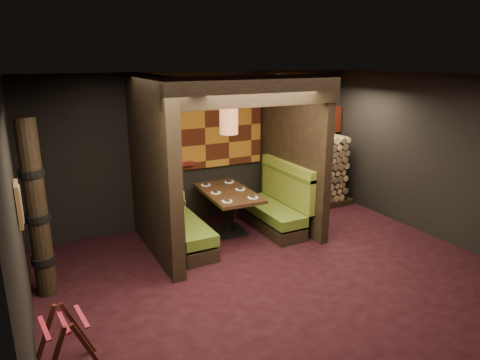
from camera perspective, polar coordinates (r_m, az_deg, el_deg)
The scene contains 23 objects.
floor at distance 6.43m, azimuth 5.46°, elevation -12.89°, with size 6.50×5.50×0.02m, color black.
ceiling at distance 5.64m, azimuth 6.25°, elevation 13.59°, with size 6.50×5.50×0.02m, color black.
wall_back at distance 8.25m, azimuth -4.67°, elevation 4.33°, with size 6.50×0.02×2.85m, color black.
wall_front at distance 4.02m, azimuth 28.12°, elevation -10.51°, with size 6.50×0.02×2.85m, color black.
wall_left at distance 4.99m, azimuth -27.58°, elevation -5.38°, with size 0.02×5.50×2.85m, color black.
wall_right at distance 8.08m, azimuth 25.64°, elevation 2.54°, with size 0.02×5.50×2.85m, color black.
partition_left at distance 6.80m, azimuth -11.55°, elevation 1.51°, with size 0.20×2.20×2.85m, color black.
partition_right at distance 7.94m, azimuth 7.04°, elevation 3.81°, with size 0.15×2.10×2.85m, color black.
header_beam at distance 6.23m, azimuth 2.38°, elevation 11.78°, with size 2.85×0.18×0.44m, color black.
tapa_back_panel at distance 8.12m, azimuth -4.76°, elevation 6.98°, with size 2.40×0.06×1.55m, color #9C5F1A.
tapa_side_panel at distance 6.90m, azimuth -11.19°, elevation 5.37°, with size 0.04×1.85×1.45m, color #9C5F1A.
lacquer_shelf at distance 8.00m, azimuth -8.29°, elevation 2.04°, with size 0.60×0.12×0.07m, color #591413.
booth_bench_left at distance 7.22m, azimuth -8.12°, elevation -6.01°, with size 0.68×1.60×1.14m.
booth_bench_right at distance 7.99m, azimuth 4.80°, elevation -3.71°, with size 0.68×1.60×1.14m.
dining_table at distance 7.69m, azimuth -1.59°, elevation -3.18°, with size 0.89×1.55×0.80m.
place_settings at distance 7.61m, azimuth -1.60°, elevation -1.43°, with size 0.71×1.24×0.03m.
pendant_lamp at distance 7.29m, azimuth -1.50°, elevation 7.90°, with size 0.31×0.31×1.02m.
framed_picture at distance 5.02m, azimuth -27.38°, elevation -2.86°, with size 0.05×0.36×0.46m.
luggage_rack at distance 4.86m, azimuth -22.18°, elevation -19.42°, with size 0.73×0.55×0.74m.
totem_column at distance 6.11m, azimuth -25.45°, elevation -3.76°, with size 0.31×0.31×2.40m.
firewood_stack at distance 9.18m, azimuth 9.72°, elevation 1.02°, with size 1.73×0.70×1.50m.
mosaic_header at distance 9.23m, azimuth 8.79°, elevation 7.68°, with size 1.83×0.10×0.56m, color maroon.
bay_front_post at distance 8.20m, azimuth 6.54°, elevation 4.21°, with size 0.08×0.08×2.85m, color black.
Camera 1 is at (-3.10, -4.70, 3.09)m, focal length 32.00 mm.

